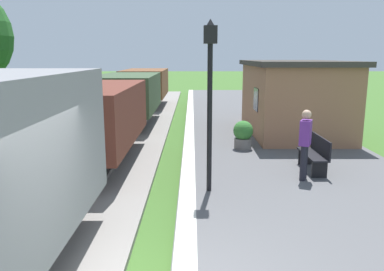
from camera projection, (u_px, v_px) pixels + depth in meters
name	position (u px, v px, depth m)	size (l,w,h in m)	color
freight_train	(112.00, 106.00, 13.65)	(2.50, 26.00, 2.72)	gray
station_hut	(295.00, 97.00, 14.85)	(3.50, 5.80, 2.78)	#9E6B4C
bench_near_hut	(317.00, 153.00, 10.01)	(0.42, 1.50, 0.91)	black
bench_down_platform	(256.00, 105.00, 19.77)	(0.42, 1.50, 0.91)	black
person_waiting	(307.00, 142.00, 9.19)	(0.38, 0.45, 1.71)	black
potted_planter	(245.00, 134.00, 12.42)	(0.64, 0.64, 0.92)	slate
lamp_post_near	(212.00, 75.00, 8.11)	(0.28, 0.28, 3.70)	black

